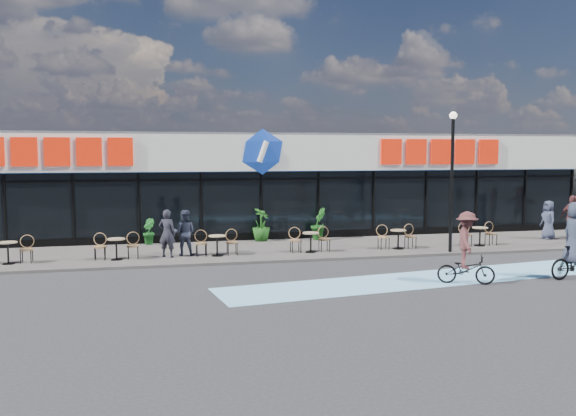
{
  "coord_description": "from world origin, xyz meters",
  "views": [
    {
      "loc": [
        -4.67,
        -18.1,
        3.8
      ],
      "look_at": [
        0.34,
        3.5,
        1.75
      ],
      "focal_mm": 38.0,
      "sensor_mm": 36.0,
      "label": 1
    }
  ],
  "objects_px": {
    "pedestrian_a": "(548,220)",
    "pedestrian_b": "(572,217)",
    "potted_plant_right": "(318,224)",
    "patron_left": "(167,233)",
    "potted_plant_mid": "(261,225)",
    "lamp_post": "(452,169)",
    "potted_plant_left": "(148,231)",
    "patron_right": "(184,233)",
    "cyclist_a": "(575,246)"
  },
  "relations": [
    {
      "from": "pedestrian_b",
      "to": "cyclist_a",
      "type": "distance_m",
      "value": 8.28
    },
    {
      "from": "potted_plant_right",
      "to": "lamp_post",
      "type": "bearing_deg",
      "value": -47.13
    },
    {
      "from": "potted_plant_right",
      "to": "patron_left",
      "type": "xyz_separation_m",
      "value": [
        -6.37,
        -2.99,
        0.17
      ]
    },
    {
      "from": "patron_left",
      "to": "pedestrian_b",
      "type": "xyz_separation_m",
      "value": [
        16.78,
        0.5,
        0.1
      ]
    },
    {
      "from": "potted_plant_mid",
      "to": "patron_right",
      "type": "bearing_deg",
      "value": -139.4
    },
    {
      "from": "potted_plant_left",
      "to": "potted_plant_mid",
      "type": "distance_m",
      "value": 4.59
    },
    {
      "from": "potted_plant_mid",
      "to": "patron_right",
      "type": "distance_m",
      "value": 4.38
    },
    {
      "from": "patron_left",
      "to": "patron_right",
      "type": "bearing_deg",
      "value": -131.98
    },
    {
      "from": "potted_plant_mid",
      "to": "cyclist_a",
      "type": "xyz_separation_m",
      "value": [
        7.79,
        -9.2,
        0.22
      ]
    },
    {
      "from": "potted_plant_mid",
      "to": "pedestrian_b",
      "type": "xyz_separation_m",
      "value": [
        12.83,
        -2.63,
        0.27
      ]
    },
    {
      "from": "lamp_post",
      "to": "patron_left",
      "type": "xyz_separation_m",
      "value": [
        -10.26,
        1.2,
        -2.22
      ]
    },
    {
      "from": "lamp_post",
      "to": "potted_plant_right",
      "type": "distance_m",
      "value": 6.2
    },
    {
      "from": "patron_left",
      "to": "cyclist_a",
      "type": "distance_m",
      "value": 13.21
    },
    {
      "from": "pedestrian_b",
      "to": "potted_plant_mid",
      "type": "bearing_deg",
      "value": 64.19
    },
    {
      "from": "patron_left",
      "to": "potted_plant_mid",
      "type": "bearing_deg",
      "value": -118.04
    },
    {
      "from": "potted_plant_right",
      "to": "cyclist_a",
      "type": "distance_m",
      "value": 10.53
    },
    {
      "from": "potted_plant_mid",
      "to": "pedestrian_b",
      "type": "distance_m",
      "value": 13.1
    },
    {
      "from": "potted_plant_right",
      "to": "patron_right",
      "type": "relative_size",
      "value": 0.82
    },
    {
      "from": "potted_plant_left",
      "to": "pedestrian_a",
      "type": "xyz_separation_m",
      "value": [
        16.54,
        -2.35,
        0.3
      ]
    },
    {
      "from": "pedestrian_a",
      "to": "cyclist_a",
      "type": "xyz_separation_m",
      "value": [
        -4.17,
        -6.96,
        0.08
      ]
    },
    {
      "from": "lamp_post",
      "to": "cyclist_a",
      "type": "distance_m",
      "value": 5.53
    },
    {
      "from": "potted_plant_right",
      "to": "patron_left",
      "type": "relative_size",
      "value": 0.79
    },
    {
      "from": "patron_left",
      "to": "potted_plant_right",
      "type": "bearing_deg",
      "value": -131.3
    },
    {
      "from": "potted_plant_left",
      "to": "potted_plant_mid",
      "type": "relative_size",
      "value": 0.76
    },
    {
      "from": "pedestrian_b",
      "to": "cyclist_a",
      "type": "xyz_separation_m",
      "value": [
        -5.04,
        -6.57,
        -0.04
      ]
    },
    {
      "from": "lamp_post",
      "to": "cyclist_a",
      "type": "bearing_deg",
      "value": -73.12
    },
    {
      "from": "lamp_post",
      "to": "pedestrian_a",
      "type": "distance_m",
      "value": 6.43
    },
    {
      "from": "lamp_post",
      "to": "potted_plant_mid",
      "type": "distance_m",
      "value": 8.02
    },
    {
      "from": "patron_right",
      "to": "cyclist_a",
      "type": "relative_size",
      "value": 0.7
    },
    {
      "from": "potted_plant_left",
      "to": "potted_plant_mid",
      "type": "xyz_separation_m",
      "value": [
        4.58,
        -0.11,
        0.16
      ]
    },
    {
      "from": "pedestrian_a",
      "to": "pedestrian_b",
      "type": "distance_m",
      "value": 0.96
    },
    {
      "from": "potted_plant_left",
      "to": "patron_left",
      "type": "relative_size",
      "value": 0.61
    },
    {
      "from": "pedestrian_a",
      "to": "potted_plant_left",
      "type": "bearing_deg",
      "value": -98.03
    },
    {
      "from": "potted_plant_right",
      "to": "patron_left",
      "type": "distance_m",
      "value": 7.04
    },
    {
      "from": "patron_right",
      "to": "pedestrian_b",
      "type": "bearing_deg",
      "value": -162.84
    },
    {
      "from": "potted_plant_left",
      "to": "pedestrian_b",
      "type": "bearing_deg",
      "value": -8.95
    },
    {
      "from": "patron_right",
      "to": "pedestrian_a",
      "type": "xyz_separation_m",
      "value": [
        15.28,
        0.61,
        0.0
      ]
    },
    {
      "from": "potted_plant_left",
      "to": "pedestrian_a",
      "type": "distance_m",
      "value": 16.71
    },
    {
      "from": "pedestrian_a",
      "to": "lamp_post",
      "type": "bearing_deg",
      "value": -69.64
    },
    {
      "from": "patron_right",
      "to": "pedestrian_b",
      "type": "relative_size",
      "value": 0.87
    },
    {
      "from": "pedestrian_b",
      "to": "pedestrian_a",
      "type": "bearing_deg",
      "value": 51.46
    },
    {
      "from": "pedestrian_a",
      "to": "potted_plant_mid",
      "type": "bearing_deg",
      "value": -100.54
    },
    {
      "from": "potted_plant_mid",
      "to": "pedestrian_b",
      "type": "relative_size",
      "value": 0.72
    },
    {
      "from": "lamp_post",
      "to": "potted_plant_right",
      "type": "xyz_separation_m",
      "value": [
        -3.89,
        4.19,
        -2.39
      ]
    },
    {
      "from": "lamp_post",
      "to": "pedestrian_a",
      "type": "bearing_deg",
      "value": 20.31
    },
    {
      "from": "lamp_post",
      "to": "potted_plant_left",
      "type": "xyz_separation_m",
      "value": [
        -10.89,
        4.44,
        -2.55
      ]
    },
    {
      "from": "cyclist_a",
      "to": "potted_plant_left",
      "type": "bearing_deg",
      "value": 143.04
    },
    {
      "from": "pedestrian_a",
      "to": "cyclist_a",
      "type": "bearing_deg",
      "value": -30.89
    },
    {
      "from": "potted_plant_mid",
      "to": "patron_right",
      "type": "xyz_separation_m",
      "value": [
        -3.32,
        -2.85,
        0.14
      ]
    },
    {
      "from": "potted_plant_left",
      "to": "patron_right",
      "type": "xyz_separation_m",
      "value": [
        1.26,
        -2.96,
        0.3
      ]
    }
  ]
}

